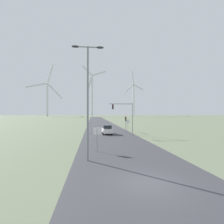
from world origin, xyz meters
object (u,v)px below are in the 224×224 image
stop_sign_near (97,135)px  traffic_light_post_near_left (88,121)px  streetlamp (88,89)px  traffic_light_mast_overhead (125,112)px  wind_turbine_far_left (47,95)px  stop_sign_far (128,123)px  traffic_light_post_near_right (126,121)px  car_approaching (107,130)px  wind_turbine_center (134,96)px  wind_turbine_left (92,92)px

stop_sign_near → traffic_light_post_near_left: 17.23m
streetlamp → traffic_light_mast_overhead: streetlamp is taller
wind_turbine_far_left → stop_sign_far: bearing=-70.8°
streetlamp → traffic_light_post_near_left: (-0.54, 20.72, -3.72)m
stop_sign_near → traffic_light_mast_overhead: size_ratio=0.43×
traffic_light_post_near_right → car_approaching: (-4.15, -1.74, -1.62)m
traffic_light_post_near_right → car_approaching: traffic_light_post_near_right is taller
streetlamp → stop_sign_far: bearing=70.0°
traffic_light_post_near_left → traffic_light_post_near_right: size_ratio=1.05×
traffic_light_post_near_right → wind_turbine_center: 206.98m
streetlamp → traffic_light_post_near_left: 21.06m
streetlamp → wind_turbine_center: bearing=75.4°
traffic_light_post_near_left → stop_sign_far: bearing=15.6°
traffic_light_post_near_left → traffic_light_mast_overhead: 8.32m
stop_sign_far → traffic_light_post_near_right: size_ratio=0.80×
car_approaching → wind_turbine_far_left: size_ratio=0.07×
streetlamp → stop_sign_near: size_ratio=3.83×
wind_turbine_left → car_approaching: bearing=-89.0°
streetlamp → stop_sign_far: streetlamp is taller
wind_turbine_left → stop_sign_far: bearing=-87.3°
traffic_light_mast_overhead → car_approaching: bearing=141.1°
wind_turbine_center → traffic_light_post_near_right: bearing=-104.0°
traffic_light_post_near_right → traffic_light_mast_overhead: size_ratio=0.56×
traffic_light_mast_overhead → wind_turbine_left: wind_turbine_left is taller
stop_sign_near → traffic_light_post_near_left: bearing=94.9°
stop_sign_near → wind_turbine_far_left: bearing=105.3°
streetlamp → car_approaching: streetlamp is taller
wind_turbine_far_left → streetlamp: bearing=-75.2°
traffic_light_post_near_right → wind_turbine_far_left: bearing=108.7°
streetlamp → traffic_light_mast_overhead: 17.89m
wind_turbine_far_left → wind_turbine_center: wind_turbine_far_left is taller
stop_sign_near → wind_turbine_center: wind_turbine_center is taller
stop_sign_near → traffic_light_post_near_right: 18.46m
stop_sign_far → traffic_light_post_near_left: traffic_light_post_near_left is taller
streetlamp → stop_sign_near: streetlamp is taller
wind_turbine_far_left → wind_turbine_left: bearing=0.1°
traffic_light_post_near_right → wind_turbine_far_left: size_ratio=0.05×
stop_sign_near → wind_turbine_center: size_ratio=0.04×
traffic_light_post_near_right → traffic_light_mast_overhead: (-1.04, -4.25, 1.87)m
stop_sign_near → traffic_light_post_near_right: traffic_light_post_near_right is taller
stop_sign_far → traffic_light_mast_overhead: bearing=-106.7°
stop_sign_near → streetlamp: bearing=-104.6°
stop_sign_far → traffic_light_post_near_left: bearing=-164.4°
streetlamp → stop_sign_near: (0.93, 3.58, -4.51)m
stop_sign_near → car_approaching: bearing=81.1°
traffic_light_post_near_left → wind_turbine_far_left: size_ratio=0.06×
stop_sign_far → traffic_light_post_near_left: size_ratio=0.76×
traffic_light_post_near_left → traffic_light_post_near_right: (8.04, 0.09, -0.14)m
traffic_light_post_near_left → wind_turbine_left: (0.73, 177.70, 27.40)m
traffic_light_mast_overhead → car_approaching: traffic_light_mast_overhead is taller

